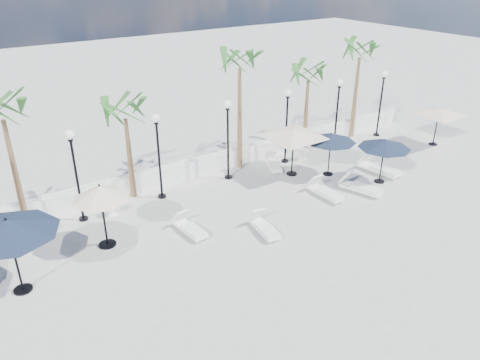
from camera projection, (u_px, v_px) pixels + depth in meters
ground at (322, 239)px, 17.68m from camera, size 100.00×100.00×0.00m
balustrade at (217, 162)px, 23.07m from camera, size 26.00×0.30×1.01m
lamppost_1 at (74, 163)px, 17.90m from camera, size 0.36×0.36×3.84m
lamppost_2 at (158, 145)px, 19.67m from camera, size 0.36×0.36×3.84m
lamppost_3 at (228, 129)px, 21.44m from camera, size 0.36×0.36×3.84m
lamppost_4 at (287, 116)px, 23.21m from camera, size 0.36×0.36×3.84m
lamppost_5 at (338, 104)px, 24.98m from camera, size 0.36×0.36×3.84m
lamppost_6 at (382, 94)px, 26.76m from camera, size 0.36×0.36×3.84m
palm_0 at (2, 116)px, 16.59m from camera, size 2.60×2.60×5.50m
palm_1 at (125, 115)px, 19.21m from camera, size 2.60×2.60×4.70m
palm_2 at (240, 65)px, 21.51m from camera, size 2.60×2.60×6.10m
palm_3 at (308, 78)px, 24.19m from camera, size 2.60×2.60×4.90m
palm_4 at (360, 55)px, 25.72m from camera, size 2.60×2.60×5.70m
lounger_2 at (264, 227)px, 18.04m from camera, size 0.84×1.81×0.65m
lounger_3 at (190, 228)px, 18.00m from camera, size 0.69×1.76×0.64m
lounger_4 at (273, 164)px, 23.49m from camera, size 1.18×1.76×0.63m
lounger_5 at (379, 168)px, 22.96m from camera, size 0.99×2.24×0.81m
lounger_6 at (326, 191)px, 20.73m from camera, size 0.63×1.87×0.70m
lounger_7 at (361, 187)px, 21.11m from camera, size 1.20×2.09×0.75m
side_table_0 at (35, 229)px, 17.65m from camera, size 0.59×0.59×0.57m
side_table_1 at (112, 209)px, 19.18m from camera, size 0.51×0.51×0.49m
side_table_2 at (303, 153)px, 24.40m from camera, size 0.59×0.59×0.58m
parasol_navy_left at (7, 227)px, 13.96m from camera, size 3.03×3.03×2.68m
parasol_navy_mid at (331, 138)px, 22.09m from camera, size 2.40×2.40×2.15m
parasol_navy_right at (385, 144)px, 21.33m from camera, size 2.41×2.41×2.16m
parasol_cream_sq_a at (294, 130)px, 21.92m from camera, size 5.06×5.06×2.48m
parasol_cream_sq_b at (440, 109)px, 25.59m from camera, size 4.51×4.51×2.26m
parasol_cream_small at (100, 193)px, 16.39m from camera, size 2.05×2.05×2.52m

